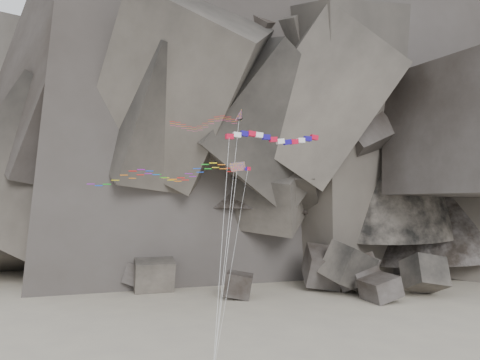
{
  "coord_description": "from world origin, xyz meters",
  "views": [
    {
      "loc": [
        4.85,
        -41.99,
        16.07
      ],
      "look_at": [
        2.77,
        6.0,
        17.75
      ],
      "focal_mm": 35.0,
      "sensor_mm": 36.0,
      "label": 1
    }
  ],
  "objects_px": {
    "delta_kite": "(201,123)",
    "banner_kite": "(273,139)",
    "parafoil_kite": "(159,174)",
    "pennant_kite": "(241,205)"
  },
  "relations": [
    {
      "from": "delta_kite",
      "to": "banner_kite",
      "type": "height_order",
      "value": "delta_kite"
    },
    {
      "from": "banner_kite",
      "to": "parafoil_kite",
      "type": "bearing_deg",
      "value": 173.37
    },
    {
      "from": "banner_kite",
      "to": "parafoil_kite",
      "type": "xyz_separation_m",
      "value": [
        -10.63,
        -2.77,
        -3.59
      ]
    },
    {
      "from": "banner_kite",
      "to": "parafoil_kite",
      "type": "height_order",
      "value": "banner_kite"
    },
    {
      "from": "banner_kite",
      "to": "pennant_kite",
      "type": "relative_size",
      "value": 1.2
    },
    {
      "from": "delta_kite",
      "to": "banner_kite",
      "type": "bearing_deg",
      "value": 12.02
    },
    {
      "from": "delta_kite",
      "to": "pennant_kite",
      "type": "distance_m",
      "value": 9.89
    },
    {
      "from": "parafoil_kite",
      "to": "pennant_kite",
      "type": "relative_size",
      "value": 1.02
    },
    {
      "from": "delta_kite",
      "to": "parafoil_kite",
      "type": "xyz_separation_m",
      "value": [
        -3.33,
        -4.38,
        -5.43
      ]
    },
    {
      "from": "parafoil_kite",
      "to": "banner_kite",
      "type": "bearing_deg",
      "value": 21.28
    }
  ]
}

